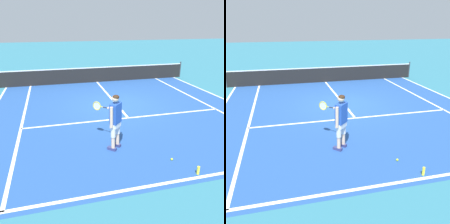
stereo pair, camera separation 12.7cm
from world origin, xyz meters
TOP-DOWN VIEW (x-y plane):
  - ground_plane at (0.00, 0.00)m, footprint 80.00×80.00m
  - court_inner_surface at (0.00, -0.64)m, footprint 10.98×11.00m
  - line_baseline at (0.00, -5.95)m, footprint 10.98×0.10m
  - line_service at (0.00, -1.74)m, footprint 8.23×0.10m
  - line_centre_service at (0.00, 1.46)m, footprint 0.10×6.40m
  - line_singles_left at (-4.12, -0.64)m, footprint 0.10×10.60m
  - line_singles_right at (4.12, -0.64)m, footprint 0.10×10.60m
  - tennis_net at (0.00, 4.66)m, footprint 11.96×0.08m
  - tennis_player at (-1.18, -3.97)m, footprint 0.75×1.16m
  - tennis_ball_near_feet at (0.19, -5.05)m, footprint 0.07×0.07m
  - water_bottle at (0.51, -5.82)m, footprint 0.07×0.07m

SIDE VIEW (x-z plane):
  - ground_plane at x=0.00m, z-range 0.00..0.00m
  - court_inner_surface at x=0.00m, z-range 0.00..0.00m
  - line_baseline at x=0.00m, z-range 0.00..0.01m
  - line_service at x=0.00m, z-range 0.00..0.01m
  - line_centre_service at x=0.00m, z-range 0.00..0.01m
  - line_singles_left at x=-4.12m, z-range 0.00..0.01m
  - line_singles_right at x=4.12m, z-range 0.00..0.01m
  - tennis_ball_near_feet at x=0.19m, z-range 0.00..0.07m
  - water_bottle at x=0.51m, z-range 0.00..0.23m
  - tennis_net at x=0.00m, z-range -0.04..1.03m
  - tennis_player at x=-1.18m, z-range 0.13..1.85m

